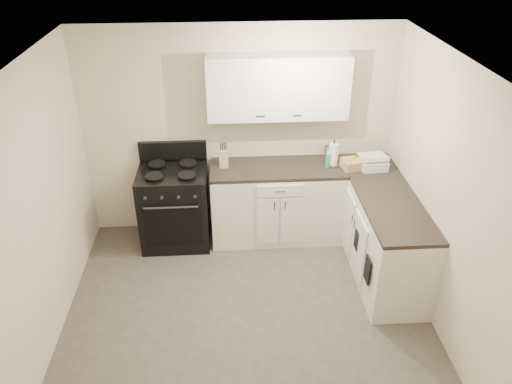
{
  "coord_description": "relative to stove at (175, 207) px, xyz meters",
  "views": [
    {
      "loc": [
        -0.15,
        -3.58,
        3.56
      ],
      "look_at": [
        0.13,
        0.85,
        0.99
      ],
      "focal_mm": 35.0,
      "sensor_mm": 36.0,
      "label": 1
    }
  ],
  "objects": [
    {
      "name": "floor",
      "position": [
        0.78,
        -1.48,
        -0.46
      ],
      "size": [
        3.6,
        3.6,
        0.0
      ],
      "primitive_type": "plane",
      "color": "#473F38",
      "rests_on": "ground"
    },
    {
      "name": "wicker_basket",
      "position": [
        2.1,
        -0.05,
        0.53
      ],
      "size": [
        0.36,
        0.28,
        0.11
      ],
      "primitive_type": "cube",
      "rotation": [
        0.0,
        0.0,
        0.22
      ],
      "color": "tan",
      "rests_on": "countertop_right"
    },
    {
      "name": "wall_left",
      "position": [
        -1.02,
        -1.48,
        0.79
      ],
      "size": [
        0.0,
        3.6,
        3.6
      ],
      "primitive_type": "plane",
      "rotation": [
        1.57,
        0.0,
        1.57
      ],
      "color": "beige",
      "rests_on": "ground"
    },
    {
      "name": "base_cabinets_back",
      "position": [
        1.21,
        0.02,
        -0.01
      ],
      "size": [
        1.55,
        0.6,
        0.9
      ],
      "primitive_type": "cube",
      "color": "silver",
      "rests_on": "floor"
    },
    {
      "name": "soap_bottle",
      "position": [
        1.78,
        -0.01,
        0.56
      ],
      "size": [
        0.06,
        0.06,
        0.17
      ],
      "primitive_type": "cylinder",
      "rotation": [
        0.0,
        0.0,
        -0.15
      ],
      "color": "#3C9E5C",
      "rests_on": "countertop_back"
    },
    {
      "name": "countertop_back",
      "position": [
        1.21,
        0.02,
        0.46
      ],
      "size": [
        1.55,
        0.6,
        0.04
      ],
      "primitive_type": "cube",
      "color": "black",
      "rests_on": "base_cabinets_back"
    },
    {
      "name": "stove",
      "position": [
        0.0,
        0.0,
        0.0
      ],
      "size": [
        0.79,
        0.67,
        0.95
      ],
      "primitive_type": "cube",
      "color": "black",
      "rests_on": "floor"
    },
    {
      "name": "picture_frame",
      "position": [
        1.85,
        0.28,
        0.55
      ],
      "size": [
        0.11,
        0.07,
        0.14
      ],
      "primitive_type": "cube",
      "rotation": [
        -0.14,
        0.0,
        0.33
      ],
      "color": "black",
      "rests_on": "countertop_back"
    },
    {
      "name": "countertop_right",
      "position": [
        2.28,
        -0.63,
        0.46
      ],
      "size": [
        0.6,
        1.9,
        0.04
      ],
      "primitive_type": "cube",
      "color": "black",
      "rests_on": "base_cabinets_right"
    },
    {
      "name": "countertop_grill",
      "position": [
        2.29,
        -0.07,
        0.53
      ],
      "size": [
        0.31,
        0.29,
        0.11
      ],
      "primitive_type": "cube",
      "rotation": [
        0.0,
        0.0,
        0.08
      ],
      "color": "white",
      "rests_on": "countertop_right"
    },
    {
      "name": "oven_mitt_far",
      "position": [
        1.96,
        -0.86,
        0.05
      ],
      "size": [
        0.02,
        0.13,
        0.22
      ],
      "primitive_type": "cube",
      "color": "black",
      "rests_on": "base_cabinets_right"
    },
    {
      "name": "upper_cabinets",
      "position": [
        1.21,
        0.18,
        1.38
      ],
      "size": [
        1.55,
        0.3,
        0.7
      ],
      "primitive_type": "cube",
      "color": "white",
      "rests_on": "wall_back"
    },
    {
      "name": "ceiling",
      "position": [
        0.78,
        -1.48,
        2.04
      ],
      "size": [
        3.6,
        3.6,
        0.0
      ],
      "primitive_type": "plane",
      "color": "white",
      "rests_on": "wall_back"
    },
    {
      "name": "wall_back",
      "position": [
        0.78,
        0.32,
        0.79
      ],
      "size": [
        3.6,
        0.0,
        3.6
      ],
      "primitive_type": "plane",
      "rotation": [
        1.57,
        0.0,
        0.0
      ],
      "color": "beige",
      "rests_on": "ground"
    },
    {
      "name": "knife_block",
      "position": [
        0.59,
        0.07,
        0.59
      ],
      "size": [
        0.1,
        0.09,
        0.21
      ],
      "primitive_type": "cube",
      "rotation": [
        0.0,
        0.0,
        -0.04
      ],
      "color": "#D3B681",
      "rests_on": "countertop_back"
    },
    {
      "name": "oven_mitt_near",
      "position": [
        1.96,
        -1.32,
        0.02
      ],
      "size": [
        0.02,
        0.16,
        0.27
      ],
      "primitive_type": "cube",
      "color": "black",
      "rests_on": "base_cabinets_right"
    },
    {
      "name": "base_cabinets_right",
      "position": [
        2.28,
        -0.63,
        -0.01
      ],
      "size": [
        0.6,
        1.9,
        0.9
      ],
      "primitive_type": "cube",
      "color": "silver",
      "rests_on": "floor"
    },
    {
      "name": "paper_towel",
      "position": [
        1.85,
        0.04,
        0.61
      ],
      "size": [
        0.15,
        0.15,
        0.27
      ],
      "primitive_type": "cylinder",
      "rotation": [
        0.0,
        0.0,
        -0.43
      ],
      "color": "white",
      "rests_on": "countertop_back"
    },
    {
      "name": "wall_right",
      "position": [
        2.58,
        -1.48,
        0.79
      ],
      "size": [
        0.0,
        3.6,
        3.6
      ],
      "primitive_type": "plane",
      "rotation": [
        1.57,
        0.0,
        -1.57
      ],
      "color": "beige",
      "rests_on": "ground"
    }
  ]
}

